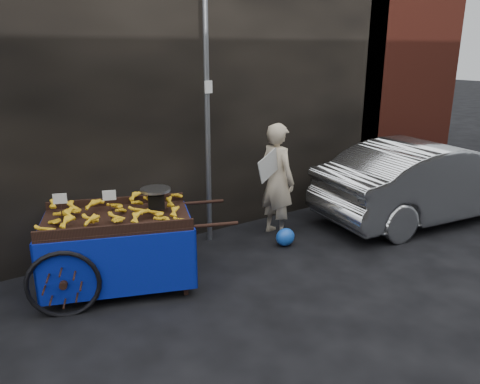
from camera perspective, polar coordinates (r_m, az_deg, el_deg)
ground at (r=6.41m, az=-0.11°, el=-10.14°), size 80.00×80.00×0.00m
building_wall at (r=8.17m, az=-8.20°, el=13.91°), size 13.50×2.00×5.00m
street_pole at (r=7.02m, az=-4.01°, el=9.48°), size 0.12×0.10×4.00m
banana_cart at (r=6.04m, az=-15.32°, el=-3.91°), size 2.70×1.88×1.35m
vendor at (r=7.49m, az=4.56°, el=1.47°), size 0.84×0.72×1.84m
plastic_bag at (r=7.30m, az=5.54°, el=-5.49°), size 0.31×0.25×0.28m
parked_car at (r=8.92m, az=22.16°, el=1.34°), size 4.41×2.05×1.40m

